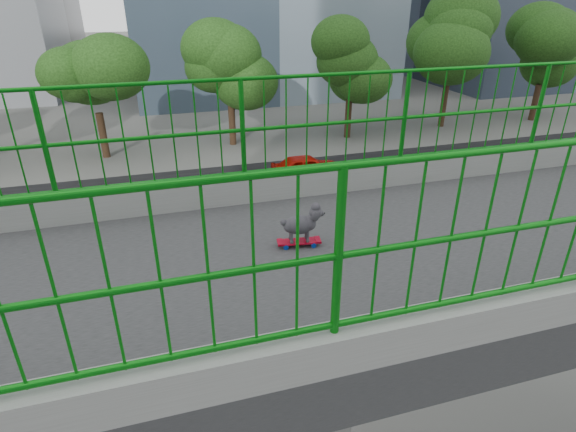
% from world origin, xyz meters
% --- Properties ---
extents(road, '(18.00, 90.00, 0.02)m').
position_xyz_m(road, '(-13.00, 0.00, 0.01)').
color(road, black).
rests_on(road, ground).
extents(footbridge, '(3.00, 24.00, 7.00)m').
position_xyz_m(footbridge, '(0.00, 0.00, 5.22)').
color(footbridge, '#2D2D2F').
rests_on(footbridge, ground).
extents(railing, '(3.00, 24.00, 1.42)m').
position_xyz_m(railing, '(0.00, 0.00, 7.21)').
color(railing, gray).
rests_on(railing, footbridge).
extents(street_trees, '(5.30, 60.40, 7.26)m').
position_xyz_m(street_trees, '(-26.03, 1.06, 4.72)').
color(street_trees, black).
rests_on(street_trees, ground).
extents(skateboard, '(0.18, 0.44, 0.06)m').
position_xyz_m(skateboard, '(-0.19, 0.28, 7.04)').
color(skateboard, red).
rests_on(skateboard, footbridge).
extents(poodle, '(0.22, 0.43, 0.36)m').
position_xyz_m(poodle, '(-0.19, 0.30, 7.25)').
color(poodle, '#2B292E').
rests_on(poodle, skateboard).
extents(car_0, '(1.69, 4.20, 1.43)m').
position_xyz_m(car_0, '(-6.00, 2.42, 0.72)').
color(car_0, red).
rests_on(car_0, ground).
extents(car_1, '(1.39, 4.00, 1.32)m').
position_xyz_m(car_1, '(-9.20, 4.16, 0.66)').
color(car_1, red).
rests_on(car_1, ground).
extents(car_2, '(2.59, 5.62, 1.56)m').
position_xyz_m(car_2, '(-12.40, -0.17, 0.78)').
color(car_2, silver).
rests_on(car_2, ground).
extents(car_3, '(2.05, 5.05, 1.47)m').
position_xyz_m(car_3, '(-15.60, 17.83, 0.73)').
color(car_3, gray).
rests_on(car_3, ground).
extents(car_4, '(1.58, 3.92, 1.33)m').
position_xyz_m(car_4, '(-18.80, 6.73, 0.67)').
color(car_4, red).
rests_on(car_4, ground).
extents(car_7, '(1.83, 4.51, 1.31)m').
position_xyz_m(car_7, '(-12.40, 10.13, 0.65)').
color(car_7, red).
rests_on(car_7, ground).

